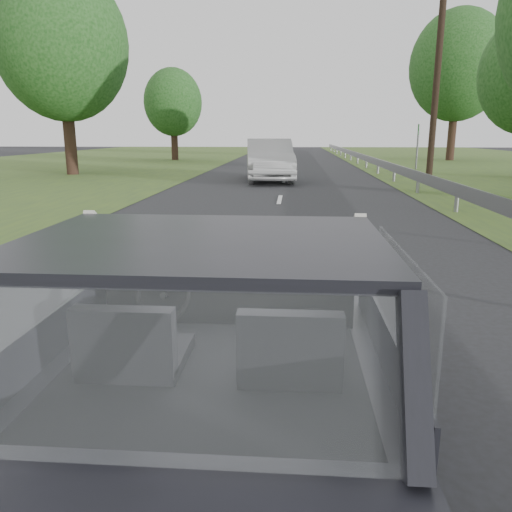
% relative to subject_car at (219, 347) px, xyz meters
% --- Properties ---
extents(ground, '(140.00, 140.00, 0.00)m').
position_rel_subject_car_xyz_m(ground, '(0.00, 0.00, -0.72)').
color(ground, '#2C2D31').
rests_on(ground, ground).
extents(subject_car, '(1.80, 4.00, 1.45)m').
position_rel_subject_car_xyz_m(subject_car, '(0.00, 0.00, 0.00)').
color(subject_car, black).
rests_on(subject_car, ground).
extents(dashboard, '(1.58, 0.45, 0.30)m').
position_rel_subject_car_xyz_m(dashboard, '(0.00, 0.62, 0.12)').
color(dashboard, black).
rests_on(dashboard, subject_car).
extents(driver_seat, '(0.50, 0.72, 0.42)m').
position_rel_subject_car_xyz_m(driver_seat, '(-0.40, -0.29, 0.16)').
color(driver_seat, black).
rests_on(driver_seat, subject_car).
extents(passenger_seat, '(0.50, 0.72, 0.42)m').
position_rel_subject_car_xyz_m(passenger_seat, '(0.40, -0.29, 0.16)').
color(passenger_seat, black).
rests_on(passenger_seat, subject_car).
extents(steering_wheel, '(0.36, 0.36, 0.04)m').
position_rel_subject_car_xyz_m(steering_wheel, '(-0.40, 0.33, 0.20)').
color(steering_wheel, black).
rests_on(steering_wheel, dashboard).
extents(cat, '(0.57, 0.21, 0.25)m').
position_rel_subject_car_xyz_m(cat, '(0.14, 0.59, 0.36)').
color(cat, gray).
rests_on(cat, dashboard).
extents(guardrail, '(0.05, 90.00, 0.32)m').
position_rel_subject_car_xyz_m(guardrail, '(4.30, 10.00, -0.15)').
color(guardrail, gray).
rests_on(guardrail, ground).
extents(other_car, '(2.53, 5.30, 1.69)m').
position_rel_subject_car_xyz_m(other_car, '(-0.61, 18.08, 0.12)').
color(other_car, '#BEBEBE').
rests_on(other_car, ground).
extents(highway_sign, '(0.33, 0.94, 2.37)m').
position_rel_subject_car_xyz_m(highway_sign, '(6.96, 25.25, 0.46)').
color(highway_sign, '#1A5D21').
rests_on(highway_sign, ground).
extents(utility_pole, '(0.34, 0.34, 8.33)m').
position_rel_subject_car_xyz_m(utility_pole, '(6.21, 19.59, 3.44)').
color(utility_pole, '#34221A').
rests_on(utility_pole, ground).
extents(tree_3, '(7.33, 7.33, 9.90)m').
position_rel_subject_car_xyz_m(tree_3, '(11.56, 34.86, 4.23)').
color(tree_3, '#123E10').
rests_on(tree_3, ground).
extents(tree_5, '(7.05, 7.05, 8.87)m').
position_rel_subject_car_xyz_m(tree_5, '(-10.05, 20.56, 3.71)').
color(tree_5, '#123E10').
rests_on(tree_5, ground).
extents(tree_6, '(4.46, 4.46, 6.23)m').
position_rel_subject_car_xyz_m(tree_6, '(-8.28, 33.92, 2.39)').
color(tree_6, '#123E10').
rests_on(tree_6, ground).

